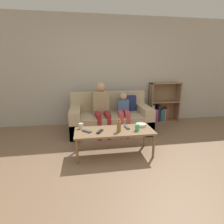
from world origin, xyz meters
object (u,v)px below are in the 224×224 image
couch (110,119)px  tv_remote_1 (127,127)px  cup_far (81,126)px  tv_remote_2 (87,131)px  bookshelf (161,106)px  cup_near (137,128)px  person_adult (101,105)px  person_child (124,111)px  snack_bowl (141,125)px  tv_remote_0 (100,131)px  coffee_table (114,132)px  bottle (119,126)px

couch → tv_remote_1: bearing=-82.9°
cup_far → couch: bearing=55.3°
tv_remote_1 → tv_remote_2: size_ratio=1.11×
bookshelf → cup_near: bookshelf is taller
person_adult → person_child: size_ratio=1.27×
snack_bowl → cup_near: bearing=-123.4°
snack_bowl → cup_far: bearing=177.1°
couch → tv_remote_0: couch is taller
bookshelf → coffee_table: (-1.55, -1.61, -0.01)m
tv_remote_0 → tv_remote_2: size_ratio=1.10×
cup_near → person_child: bearing=89.5°
coffee_table → bottle: size_ratio=6.12×
bookshelf → tv_remote_0: 2.44m
person_adult → cup_near: size_ratio=10.57×
cup_near → cup_far: bearing=164.6°
tv_remote_0 → cup_near: bearing=26.1°
couch → cup_near: size_ratio=16.65×
cup_far → snack_bowl: size_ratio=0.48×
person_adult → snack_bowl: size_ratio=6.05×
coffee_table → person_adult: person_adult is taller
cup_near → tv_remote_0: (-0.60, 0.03, -0.04)m
person_adult → tv_remote_2: size_ratio=7.09×
tv_remote_1 → bottle: (-0.17, -0.15, 0.08)m
person_child → tv_remote_1: bearing=-91.6°
coffee_table → tv_remote_0: 0.25m
person_child → tv_remote_0: person_child is taller
bottle → person_adult: bearing=98.8°
bookshelf → tv_remote_1: size_ratio=5.93×
couch → tv_remote_0: size_ratio=10.14×
tv_remote_2 → cup_far: bearing=71.4°
couch → cup_near: couch is taller
person_adult → person_child: (0.48, -0.05, -0.13)m
tv_remote_1 → tv_remote_2: bearing=-179.5°
coffee_table → cup_far: bearing=161.9°
cup_far → tv_remote_1: (0.77, -0.10, -0.03)m
coffee_table → snack_bowl: 0.51m
coffee_table → snack_bowl: bearing=14.0°
couch → bookshelf: (1.45, 0.51, 0.12)m
cup_far → person_adult: bearing=62.6°
person_child → tv_remote_1: person_child is taller
coffee_table → snack_bowl: snack_bowl is taller
cup_near → tv_remote_0: bearing=177.6°
coffee_table → tv_remote_0: (-0.24, -0.05, 0.05)m
coffee_table → tv_remote_1: tv_remote_1 is taller
couch → bottle: 1.19m
couch → tv_remote_2: bearing=-116.5°
cup_far → bottle: (0.60, -0.25, 0.05)m
person_child → tv_remote_0: size_ratio=5.08×
tv_remote_1 → bookshelf: bearing=43.6°
couch → person_child: 0.38m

